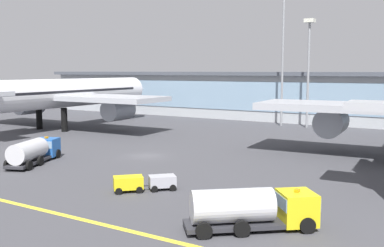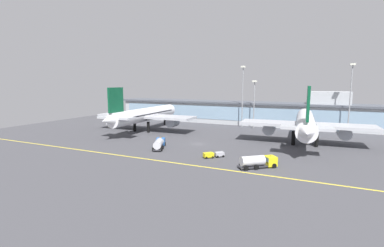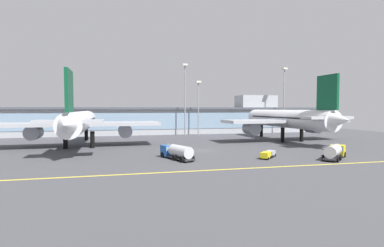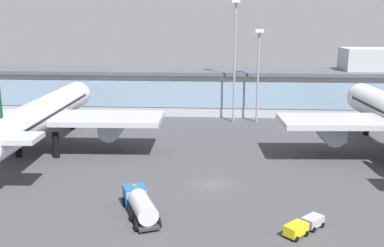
# 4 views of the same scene
# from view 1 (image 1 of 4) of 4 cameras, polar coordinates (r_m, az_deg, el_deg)

# --- Properties ---
(ground_plane) EXTENTS (180.00, 180.00, 0.00)m
(ground_plane) POSITION_cam_1_polar(r_m,az_deg,el_deg) (57.34, -5.98, -4.15)
(ground_plane) COLOR #424247
(terminal_building) EXTENTS (129.86, 14.00, 15.80)m
(terminal_building) POSITION_cam_1_polar(r_m,az_deg,el_deg) (99.81, 12.66, 3.70)
(terminal_building) COLOR #ADB2B7
(terminal_building) RESTS_ON ground
(airliner_near_left) EXTENTS (41.50, 51.20, 17.88)m
(airliner_near_left) POSITION_cam_1_polar(r_m,az_deg,el_deg) (86.73, -16.19, 3.66)
(airliner_near_left) COLOR black
(airliner_near_left) RESTS_ON ground
(fuel_tanker_truck) EXTENTS (5.84, 9.27, 2.90)m
(fuel_tanker_truck) POSITION_cam_1_polar(r_m,az_deg,el_deg) (55.58, -19.47, -3.27)
(fuel_tanker_truck) COLOR black
(fuel_tanker_truck) RESTS_ON ground
(baggage_tug_near) EXTENTS (5.03, 5.07, 1.40)m
(baggage_tug_near) POSITION_cam_1_polar(r_m,az_deg,el_deg) (40.85, -6.18, -7.49)
(baggage_tug_near) COLOR black
(baggage_tug_near) RESTS_ON ground
(service_truck_far) EXTENTS (8.49, 7.68, 2.90)m
(service_truck_far) POSITION_cam_1_polar(r_m,az_deg,el_deg) (31.22, 8.13, -10.66)
(service_truck_far) COLOR black
(service_truck_far) RESTS_ON ground
(apron_light_mast_centre) EXTENTS (1.80, 1.80, 20.49)m
(apron_light_mast_centre) POSITION_cam_1_polar(r_m,az_deg,el_deg) (87.65, 14.73, 8.43)
(apron_light_mast_centre) COLOR gray
(apron_light_mast_centre) RESTS_ON ground
(apron_light_mast_east) EXTENTS (1.80, 1.80, 26.66)m
(apron_light_mast_east) POSITION_cam_1_polar(r_m,az_deg,el_deg) (89.53, 11.60, 10.66)
(apron_light_mast_east) COLOR gray
(apron_light_mast_east) RESTS_ON ground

